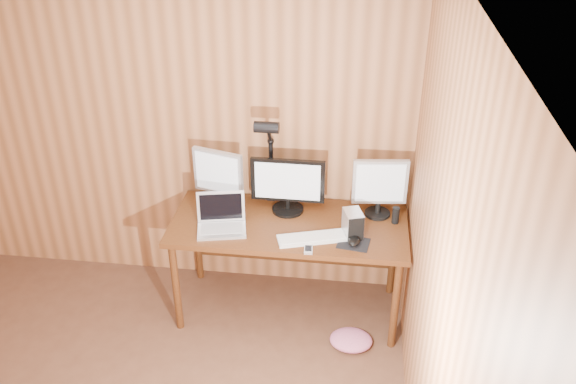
% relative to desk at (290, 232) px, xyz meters
% --- Properties ---
extents(room_shell, '(4.00, 4.00, 4.00)m').
position_rel_desk_xyz_m(room_shell, '(-0.93, -1.70, 0.62)').
color(room_shell, '#573321').
rests_on(room_shell, ground).
extents(desk, '(1.60, 0.70, 0.75)m').
position_rel_desk_xyz_m(desk, '(0.00, 0.00, 0.00)').
color(desk, '#4A250F').
rests_on(desk, floor).
extents(monitor_center, '(0.51, 0.22, 0.40)m').
position_rel_desk_xyz_m(monitor_center, '(-0.03, 0.09, 0.33)').
color(monitor_center, black).
rests_on(monitor_center, desk).
extents(monitor_left, '(0.37, 0.18, 0.42)m').
position_rel_desk_xyz_m(monitor_left, '(-0.52, 0.11, 0.35)').
color(monitor_left, black).
rests_on(monitor_left, desk).
extents(monitor_right, '(0.37, 0.18, 0.42)m').
position_rel_desk_xyz_m(monitor_right, '(0.59, 0.11, 0.35)').
color(monitor_right, black).
rests_on(monitor_right, desk).
extents(laptop, '(0.36, 0.31, 0.23)m').
position_rel_desk_xyz_m(laptop, '(-0.44, -0.18, 0.18)').
color(laptop, silver).
rests_on(laptop, desk).
extents(keyboard, '(0.47, 0.27, 0.02)m').
position_rel_desk_xyz_m(keyboard, '(0.18, -0.25, 0.13)').
color(keyboard, silver).
rests_on(keyboard, desk).
extents(mousepad, '(0.22, 0.19, 0.00)m').
position_rel_desk_xyz_m(mousepad, '(0.44, -0.26, 0.12)').
color(mousepad, black).
rests_on(mousepad, desk).
extents(mouse, '(0.10, 0.14, 0.04)m').
position_rel_desk_xyz_m(mouse, '(0.44, -0.26, 0.15)').
color(mouse, black).
rests_on(mouse, mousepad).
extents(hard_drive, '(0.15, 0.18, 0.17)m').
position_rel_desk_xyz_m(hard_drive, '(0.43, -0.16, 0.21)').
color(hard_drive, silver).
rests_on(hard_drive, desk).
extents(phone, '(0.06, 0.11, 0.01)m').
position_rel_desk_xyz_m(phone, '(0.16, -0.37, 0.13)').
color(phone, silver).
rests_on(phone, desk).
extents(speaker, '(0.05, 0.05, 0.12)m').
position_rel_desk_xyz_m(speaker, '(0.71, 0.02, 0.18)').
color(speaker, black).
rests_on(speaker, desk).
extents(desk_lamp, '(0.16, 0.23, 0.71)m').
position_rel_desk_xyz_m(desk_lamp, '(-0.17, 0.15, 0.56)').
color(desk_lamp, black).
rests_on(desk_lamp, desk).
extents(fabric_pile, '(0.31, 0.26, 0.09)m').
position_rel_desk_xyz_m(fabric_pile, '(0.47, -0.40, -0.58)').
color(fabric_pile, '#CD6389').
rests_on(fabric_pile, floor).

